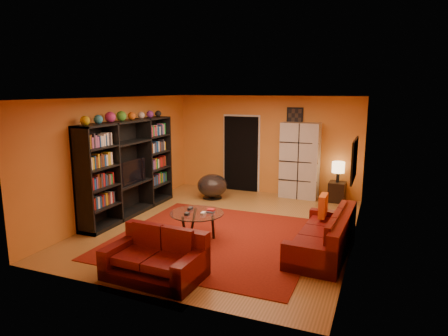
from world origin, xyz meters
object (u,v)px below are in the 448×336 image
at_px(storage_cabinet, 300,161).
at_px(table_lamp, 338,168).
at_px(side_table, 337,192).
at_px(entertainment_unit, 129,168).
at_px(sofa, 327,237).
at_px(loveseat, 157,258).
at_px(coffee_table, 197,215).
at_px(bowl_chair, 212,186).
at_px(tv, 129,172).

height_order(storage_cabinet, table_lamp, storage_cabinet).
bearing_deg(side_table, entertainment_unit, -146.74).
relative_size(sofa, storage_cabinet, 1.10).
height_order(sofa, table_lamp, table_lamp).
xyz_separation_m(loveseat, coffee_table, (-0.11, 1.59, 0.17)).
relative_size(bowl_chair, table_lamp, 1.51).
bearing_deg(loveseat, storage_cabinet, -8.68).
bearing_deg(loveseat, table_lamp, -18.62).
relative_size(entertainment_unit, tv, 3.25).
xyz_separation_m(entertainment_unit, table_lamp, (4.19, 2.75, -0.19)).
relative_size(entertainment_unit, side_table, 6.00).
xyz_separation_m(tv, bowl_chair, (1.13, 1.97, -0.65)).
xyz_separation_m(sofa, bowl_chair, (-3.23, 2.47, 0.05)).
bearing_deg(entertainment_unit, tv, -62.22).
distance_m(coffee_table, side_table, 4.18).
bearing_deg(bowl_chair, loveseat, -77.08).
relative_size(entertainment_unit, sofa, 1.41).
bearing_deg(storage_cabinet, entertainment_unit, -137.36).
bearing_deg(entertainment_unit, storage_cabinet, 40.96).
bearing_deg(entertainment_unit, coffee_table, -22.06).
relative_size(bowl_chair, side_table, 1.54).
height_order(tv, table_lamp, tv).
height_order(tv, storage_cabinet, storage_cabinet).
height_order(loveseat, bowl_chair, loveseat).
xyz_separation_m(sofa, coffee_table, (-2.35, -0.24, 0.17)).
bearing_deg(loveseat, sofa, -48.05).
height_order(storage_cabinet, bowl_chair, storage_cabinet).
relative_size(sofa, bowl_chair, 2.76).
xyz_separation_m(storage_cabinet, side_table, (0.97, -0.05, -0.72)).
distance_m(sofa, side_table, 3.35).
relative_size(tv, coffee_table, 0.92).
bearing_deg(tv, storage_cabinet, -47.65).
xyz_separation_m(loveseat, table_lamp, (2.02, 5.17, 0.58)).
bearing_deg(bowl_chair, table_lamp, 16.21).
distance_m(bowl_chair, side_table, 3.13).
relative_size(sofa, side_table, 4.25).
relative_size(sofa, table_lamp, 4.15).
height_order(tv, loveseat, tv).
distance_m(sofa, table_lamp, 3.40).
xyz_separation_m(entertainment_unit, tv, (0.05, -0.09, -0.06)).
bearing_deg(coffee_table, storage_cabinet, 72.19).
bearing_deg(table_lamp, loveseat, -111.38).
height_order(entertainment_unit, bowl_chair, entertainment_unit).
bearing_deg(coffee_table, loveseat, -85.98).
bearing_deg(entertainment_unit, bowl_chair, 57.72).
relative_size(loveseat, bowl_chair, 1.91).
xyz_separation_m(entertainment_unit, coffee_table, (2.06, -0.83, -0.59)).
bearing_deg(entertainment_unit, side_table, 33.26).
height_order(coffee_table, storage_cabinet, storage_cabinet).
bearing_deg(coffee_table, sofa, 5.85).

